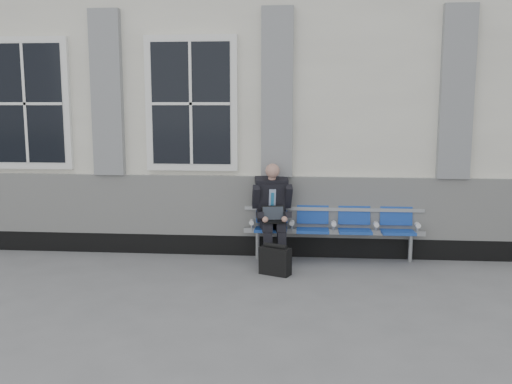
# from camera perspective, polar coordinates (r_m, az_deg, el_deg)

# --- Properties ---
(ground) EXTENTS (70.00, 70.00, 0.00)m
(ground) POSITION_cam_1_polar(r_m,az_deg,el_deg) (7.45, -11.10, -8.91)
(ground) COLOR slate
(ground) RESTS_ON ground
(station_building) EXTENTS (14.40, 4.40, 4.49)m
(station_building) POSITION_cam_1_polar(r_m,az_deg,el_deg) (10.49, -6.25, 8.60)
(station_building) COLOR white
(station_building) RESTS_ON ground
(bench) EXTENTS (2.60, 0.47, 0.91)m
(bench) POSITION_cam_1_polar(r_m,az_deg,el_deg) (8.32, 7.76, -3.04)
(bench) COLOR #9EA0A3
(bench) RESTS_ON ground
(businessman) EXTENTS (0.60, 0.81, 1.41)m
(businessman) POSITION_cam_1_polar(r_m,az_deg,el_deg) (8.15, 1.64, -1.67)
(businessman) COLOR black
(businessman) RESTS_ON ground
(briefcase) EXTENTS (0.44, 0.32, 0.42)m
(briefcase) POSITION_cam_1_polar(r_m,az_deg,el_deg) (7.61, 1.93, -6.85)
(briefcase) COLOR black
(briefcase) RESTS_ON ground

